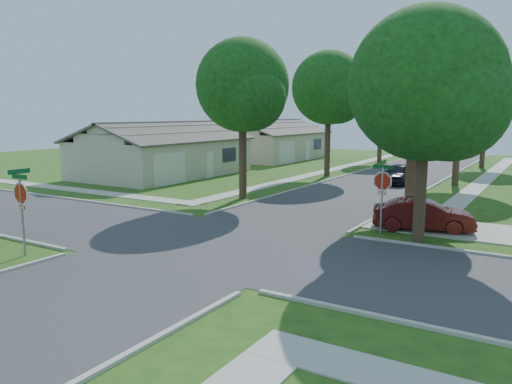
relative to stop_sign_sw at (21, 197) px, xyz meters
The scene contains 19 objects.
ground 6.95m from the stop_sign_sw, 45.00° to the left, with size 100.00×100.00×0.00m, color #214914.
road_ns 6.95m from the stop_sign_sw, 45.00° to the left, with size 7.00×100.00×0.02m, color #333335.
sidewalk_ne 32.61m from the stop_sign_sw, 70.62° to the left, with size 1.20×40.00×0.04m, color #9E9B91.
sidewalk_nw 30.80m from the stop_sign_sw, 92.61° to the left, with size 1.20×40.00×0.04m, color #9E9B91.
driveway 17.38m from the stop_sign_sw, 43.12° to the left, with size 8.80×3.60×0.05m, color #9E9B91.
stop_sign_sw is the anchor object (origin of this frame).
stop_sign_ne 13.29m from the stop_sign_sw, 45.00° to the left, with size 1.05×0.80×2.98m.
tree_e_near 17.04m from the stop_sign_sw, 55.41° to the left, with size 4.97×4.80×8.28m.
tree_e_mid 27.71m from the stop_sign_sw, 69.80° to the left, with size 5.59×5.40×9.21m.
tree_e_far 40.04m from the stop_sign_sw, 76.27° to the left, with size 5.17×5.00×8.72m.
tree_w_near 14.30m from the stop_sign_sw, 89.77° to the left, with size 5.38×5.20×8.97m.
tree_w_mid 26.09m from the stop_sign_sw, 89.87° to the left, with size 5.80×5.60×9.56m.
tree_w_far 38.86m from the stop_sign_sw, 89.93° to the left, with size 4.76×4.60×8.04m.
tree_ne_corner 14.64m from the stop_sign_sw, 38.84° to the left, with size 5.80×5.60×8.66m.
house_nw_near 22.71m from the stop_sign_sw, 119.83° to the left, with size 8.42×13.60×4.23m.
house_nw_far 38.40m from the stop_sign_sw, 107.10° to the left, with size 8.42×13.60×4.23m.
car_driveway 15.32m from the stop_sign_sw, 45.48° to the left, with size 1.40×4.02×1.33m, color #561411.
car_curb_east 25.14m from the stop_sign_sw, 76.41° to the left, with size 1.67×4.15×1.41m, color black.
car_curb_west 48.16m from the stop_sign_sw, 88.21° to the left, with size 1.95×4.80×1.39m, color black.
Camera 1 is at (10.63, -14.66, 4.79)m, focal length 35.00 mm.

